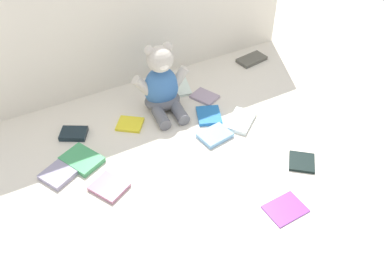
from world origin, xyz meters
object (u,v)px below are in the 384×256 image
at_px(book_case_8, 205,97).
at_px(book_case_2, 215,135).
at_px(book_case_4, 209,115).
at_px(book_case_6, 130,124).
at_px(book_case_3, 241,121).
at_px(book_case_0, 59,175).
at_px(teddy_bear, 162,86).
at_px(book_case_1, 74,134).
at_px(book_case_12, 285,208).
at_px(book_case_9, 82,160).
at_px(book_case_7, 109,187).
at_px(book_case_11, 252,59).
at_px(book_case_10, 302,162).
at_px(book_case_5, 178,87).

bearing_deg(book_case_8, book_case_2, -135.49).
height_order(book_case_4, book_case_6, book_case_4).
bearing_deg(book_case_3, book_case_0, 48.10).
xyz_separation_m(teddy_bear, book_case_2, (0.09, -0.26, -0.10)).
height_order(book_case_1, book_case_3, book_case_1).
height_order(book_case_0, book_case_12, book_case_0).
bearing_deg(teddy_bear, book_case_3, -39.86).
relative_size(book_case_2, book_case_6, 1.20).
distance_m(book_case_4, book_case_9, 0.52).
height_order(teddy_bear, book_case_0, teddy_bear).
bearing_deg(book_case_9, book_case_8, -13.89).
xyz_separation_m(book_case_7, book_case_8, (0.53, 0.28, -0.00)).
distance_m(teddy_bear, book_case_4, 0.22).
distance_m(book_case_1, book_case_3, 0.64).
distance_m(book_case_0, book_case_12, 0.76).
distance_m(book_case_7, book_case_11, 0.96).
xyz_separation_m(book_case_3, book_case_9, (-0.61, 0.09, 0.00)).
bearing_deg(book_case_7, book_case_1, 66.40).
distance_m(book_case_10, book_case_12, 0.22).
xyz_separation_m(book_case_6, book_case_10, (0.45, -0.48, -0.00)).
xyz_separation_m(teddy_bear, book_case_12, (0.11, -0.65, -0.10)).
xyz_separation_m(teddy_bear, book_case_11, (0.52, 0.12, -0.10)).
bearing_deg(book_case_10, book_case_12, 76.80).
bearing_deg(book_case_9, book_case_10, -54.64).
xyz_separation_m(book_case_6, book_case_7, (-0.18, -0.26, 0.00)).
bearing_deg(book_case_6, book_case_12, -118.76).
xyz_separation_m(book_case_5, book_case_6, (-0.28, -0.13, -0.00)).
bearing_deg(book_case_6, teddy_bear, -38.75).
distance_m(book_case_4, book_case_12, 0.51).
relative_size(book_case_3, book_case_5, 1.09).
bearing_deg(teddy_bear, book_case_2, -64.16).
bearing_deg(book_case_10, book_case_4, -27.43).
xyz_separation_m(teddy_bear, book_case_3, (0.22, -0.23, -0.10)).
height_order(book_case_4, book_case_9, book_case_9).
relative_size(teddy_bear, book_case_10, 3.07).
height_order(book_case_8, book_case_10, same).
height_order(book_case_3, book_case_10, book_case_3).
bearing_deg(book_case_12, book_case_4, -4.64).
bearing_deg(book_case_8, book_case_11, -1.54).
xyz_separation_m(book_case_1, book_case_4, (0.50, -0.15, -0.00)).
bearing_deg(book_case_9, book_case_4, -25.61).
xyz_separation_m(book_case_0, book_case_8, (0.66, 0.15, -0.00)).
height_order(teddy_bear, book_case_12, teddy_bear).
distance_m(book_case_1, book_case_9, 0.15).
relative_size(book_case_4, book_case_6, 1.15).
relative_size(book_case_1, book_case_12, 0.78).
bearing_deg(book_case_11, teddy_bear, 94.30).
xyz_separation_m(book_case_2, book_case_3, (0.13, 0.02, -0.00)).
xyz_separation_m(book_case_3, book_case_7, (-0.57, -0.07, -0.00)).
height_order(book_case_3, book_case_7, book_case_3).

